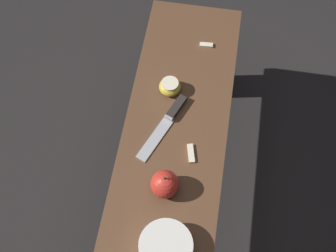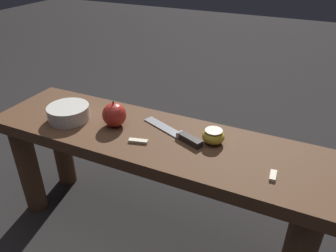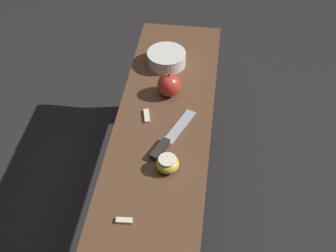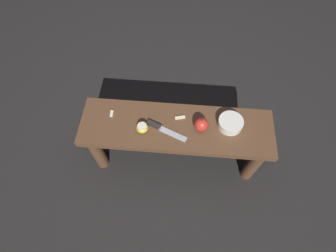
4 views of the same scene
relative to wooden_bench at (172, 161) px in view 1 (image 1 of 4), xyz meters
The scene contains 8 objects.
ground_plane 0.31m from the wooden_bench, ahead, with size 8.00×8.00×0.00m, color black.
wooden_bench is the anchor object (origin of this frame).
knife 0.14m from the wooden_bench, 165.43° to the right, with size 0.23×0.12×0.02m.
apple_whole 0.19m from the wooden_bench, ahead, with size 0.08×0.08×0.09m.
apple_cut 0.23m from the wooden_bench, 168.61° to the right, with size 0.07×0.07×0.04m.
apple_slice_near_knife 0.39m from the wooden_bench, behind, with size 0.02×0.04×0.01m.
apple_slice_center 0.12m from the wooden_bench, 73.91° to the left, with size 0.06×0.03×0.01m.
bowl 0.32m from the wooden_bench, ahead, with size 0.14×0.14×0.05m.
Camera 1 is at (0.58, 0.08, 1.62)m, focal length 50.00 mm.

